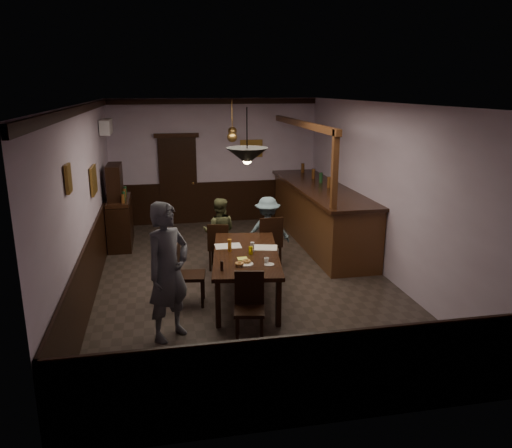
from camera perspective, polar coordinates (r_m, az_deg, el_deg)
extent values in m
cube|color=#2D2621|center=(8.79, -1.51, -6.33)|extent=(5.00, 8.00, 0.01)
cube|color=white|center=(8.17, -1.66, 13.64)|extent=(5.00, 8.00, 0.01)
cube|color=#AC97AF|center=(12.26, -4.74, 7.14)|extent=(5.00, 0.01, 3.00)
cube|color=#AC97AF|center=(4.62, 6.82, -6.97)|extent=(5.00, 0.01, 3.00)
cube|color=#AC97AF|center=(8.32, -18.83, 2.43)|extent=(0.01, 8.00, 3.00)
cube|color=#AC97AF|center=(9.10, 14.17, 3.84)|extent=(0.01, 8.00, 3.00)
cube|color=black|center=(7.81, -1.16, -3.50)|extent=(1.31, 2.32, 0.06)
cube|color=black|center=(7.00, -4.37, -9.16)|extent=(0.07, 0.07, 0.69)
cube|color=black|center=(7.03, 2.58, -9.04)|extent=(0.07, 0.07, 0.69)
cube|color=black|center=(8.90, -4.05, -3.70)|extent=(0.07, 0.07, 0.69)
cube|color=black|center=(8.92, 1.36, -3.62)|extent=(0.07, 0.07, 0.69)
cube|color=black|center=(9.19, -4.21, -2.64)|extent=(0.46, 0.46, 0.05)
cube|color=black|center=(8.95, -4.37, -1.49)|extent=(0.38, 0.13, 0.46)
cube|color=black|center=(9.39, -3.13, -3.61)|extent=(0.04, 0.04, 0.39)
cube|color=black|center=(9.42, -5.00, -3.57)|extent=(0.04, 0.04, 0.39)
cube|color=black|center=(9.10, -3.33, -4.25)|extent=(0.04, 0.04, 0.39)
cube|color=black|center=(9.13, -5.27, -4.20)|extent=(0.04, 0.04, 0.39)
cube|color=black|center=(9.19, 1.41, -2.24)|extent=(0.46, 0.46, 0.05)
cube|color=black|center=(8.93, 1.77, -0.90)|extent=(0.44, 0.07, 0.52)
cube|color=black|center=(9.48, 2.12, -3.24)|extent=(0.04, 0.04, 0.44)
cube|color=black|center=(9.38, 0.07, -3.42)|extent=(0.04, 0.04, 0.44)
cube|color=black|center=(9.16, 2.76, -3.92)|extent=(0.04, 0.04, 0.44)
cube|color=black|center=(9.06, 0.64, -4.11)|extent=(0.04, 0.04, 0.44)
cube|color=black|center=(6.62, -0.78, -9.88)|extent=(0.46, 0.46, 0.05)
cube|color=black|center=(6.68, -0.77, -7.28)|extent=(0.39, 0.11, 0.47)
cube|color=black|center=(6.58, -2.20, -12.20)|extent=(0.04, 0.04, 0.40)
cube|color=black|center=(6.58, 0.63, -12.20)|extent=(0.04, 0.04, 0.40)
cube|color=black|center=(6.87, -2.11, -10.97)|extent=(0.04, 0.04, 0.40)
cube|color=black|center=(6.86, 0.59, -10.97)|extent=(0.04, 0.04, 0.40)
cube|color=black|center=(7.74, -7.44, -5.89)|extent=(0.48, 0.48, 0.05)
cube|color=black|center=(7.66, -8.96, -3.98)|extent=(0.10, 0.43, 0.51)
cube|color=black|center=(7.66, -6.17, -8.02)|extent=(0.04, 0.04, 0.44)
cube|color=black|center=(7.97, -6.04, -7.03)|extent=(0.04, 0.04, 0.44)
cube|color=black|center=(7.68, -8.77, -8.03)|extent=(0.04, 0.04, 0.44)
cube|color=black|center=(8.00, -8.54, -7.04)|extent=(0.04, 0.04, 0.44)
imported|color=#555661|center=(6.61, -10.01, -5.38)|extent=(0.80, 0.78, 1.86)
imported|color=#47492C|center=(9.31, -4.21, -0.90)|extent=(0.71, 0.60, 1.29)
imported|color=slate|center=(9.33, 1.32, -0.79)|extent=(0.89, 0.58, 1.30)
cube|color=silver|center=(8.11, -3.22, -2.54)|extent=(0.42, 0.30, 0.01)
cube|color=silver|center=(8.03, 0.93, -2.72)|extent=(0.48, 0.39, 0.01)
cube|color=#DCE153|center=(7.53, -1.56, -3.97)|extent=(0.17, 0.17, 0.00)
cylinder|color=white|center=(7.28, 1.52, -4.64)|extent=(0.15, 0.15, 0.01)
imported|color=white|center=(7.32, 1.20, -4.17)|extent=(0.09, 0.09, 0.07)
cylinder|color=white|center=(7.29, -1.17, -4.61)|extent=(0.22, 0.22, 0.01)
torus|color=#C68C47|center=(7.22, -1.92, -4.56)|extent=(0.13, 0.13, 0.04)
torus|color=#C68C47|center=(7.33, -1.09, -4.26)|extent=(0.13, 0.13, 0.04)
cylinder|color=yellow|center=(7.71, -0.61, -3.04)|extent=(0.07, 0.07, 0.12)
cylinder|color=#BF721E|center=(7.83, -3.03, -2.46)|extent=(0.06, 0.06, 0.20)
cylinder|color=silver|center=(7.84, -0.42, -2.62)|extent=(0.06, 0.06, 0.15)
cylinder|color=black|center=(7.05, -3.93, -4.79)|extent=(0.04, 0.04, 0.14)
cube|color=black|center=(10.88, -15.24, 0.02)|extent=(0.47, 1.31, 0.93)
cube|color=black|center=(10.76, -15.43, 2.65)|extent=(0.45, 1.26, 0.07)
cube|color=black|center=(10.69, -15.84, 4.59)|extent=(0.28, 0.84, 0.75)
cube|color=#432512|center=(10.88, 7.15, 1.13)|extent=(0.97, 4.50, 1.18)
cube|color=black|center=(10.74, 7.15, 4.29)|extent=(1.07, 4.61, 0.06)
cube|color=#432512|center=(10.45, 5.22, 11.33)|extent=(0.10, 4.40, 0.12)
cube|color=#432512|center=(8.50, 9.18, 5.91)|extent=(0.10, 0.10, 1.39)
cube|color=#432512|center=(12.57, 2.39, 9.12)|extent=(0.10, 0.10, 1.39)
cube|color=black|center=(12.21, -8.88, 4.84)|extent=(0.90, 0.06, 2.10)
cube|color=white|center=(11.03, -16.76, 10.60)|extent=(0.20, 0.85, 0.30)
cube|color=olive|center=(6.64, -20.66, 4.88)|extent=(0.04, 0.28, 0.36)
cube|color=olive|center=(9.06, -18.07, 4.79)|extent=(0.04, 0.62, 0.48)
cube|color=olive|center=(12.31, -0.54, 8.63)|extent=(0.55, 0.04, 0.42)
cylinder|color=black|center=(6.61, -1.04, 10.49)|extent=(0.02, 0.02, 0.63)
cone|color=black|center=(6.65, -1.03, 7.77)|extent=(0.56, 0.56, 0.22)
sphere|color=#FFD88C|center=(6.66, -1.02, 7.34)|extent=(0.12, 0.12, 0.12)
cylinder|color=#BF8C3F|center=(9.91, -2.77, 11.91)|extent=(0.02, 0.02, 0.70)
cone|color=#BF8C3F|center=(9.94, -2.74, 9.90)|extent=(0.20, 0.20, 0.22)
sphere|color=#FFD88C|center=(9.95, -2.74, 9.61)|extent=(0.12, 0.12, 0.12)
cylinder|color=#BF8C3F|center=(11.22, -2.73, 12.32)|extent=(0.02, 0.02, 0.70)
cone|color=#BF8C3F|center=(11.24, -2.71, 10.54)|extent=(0.20, 0.20, 0.22)
sphere|color=#FFD88C|center=(11.25, -2.71, 10.28)|extent=(0.12, 0.12, 0.12)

